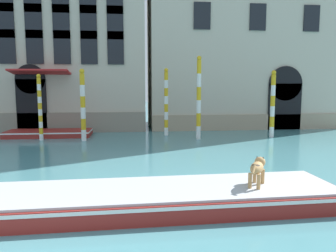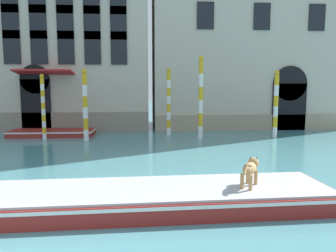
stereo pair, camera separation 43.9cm
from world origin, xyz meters
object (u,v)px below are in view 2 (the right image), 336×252
dog_on_deck (250,168)px  mooring_pole_0 (169,102)px  boat_foreground (155,197)px  boat_moored_near_palazzo (53,133)px  mooring_pole_2 (43,107)px  mooring_pole_4 (85,105)px  mooring_pole_3 (276,104)px  mooring_pole_1 (201,98)px

dog_on_deck → mooring_pole_0: (-1.09, 12.02, 1.10)m
boat_foreground → boat_moored_near_palazzo: size_ratio=1.83×
mooring_pole_0 → mooring_pole_2: size_ratio=1.11×
mooring_pole_0 → mooring_pole_4: 4.98m
mooring_pole_0 → mooring_pole_2: (-7.16, -1.02, -0.20)m
boat_foreground → mooring_pole_4: mooring_pole_4 is taller
dog_on_deck → mooring_pole_0: mooring_pole_0 is taller
mooring_pole_2 → mooring_pole_3: bearing=-1.5°
dog_on_deck → mooring_pole_0: 12.12m
boat_foreground → mooring_pole_3: size_ratio=2.31×
dog_on_deck → mooring_pole_4: size_ratio=0.23×
mooring_pole_0 → mooring_pole_4: (-4.75, -1.51, -0.07)m
mooring_pole_0 → mooring_pole_3: mooring_pole_0 is taller
mooring_pole_0 → boat_foreground: bearing=-96.3°
boat_foreground → mooring_pole_4: 11.15m
boat_foreground → mooring_pole_2: size_ratio=2.47×
boat_moored_near_palazzo → mooring_pole_2: mooring_pole_2 is taller
mooring_pole_2 → mooring_pole_3: 13.32m
boat_foreground → mooring_pole_1: 11.00m
mooring_pole_2 → mooring_pole_1: bearing=-3.8°
boat_moored_near_palazzo → mooring_pole_3: mooring_pole_3 is taller
dog_on_deck → mooring_pole_2: size_ratio=0.25×
dog_on_deck → mooring_pole_2: (-8.25, 11.00, 0.89)m
mooring_pole_1 → mooring_pole_2: bearing=176.2°
boat_moored_near_palazzo → mooring_pole_2: (-0.10, -1.32, 1.66)m
dog_on_deck → boat_moored_near_palazzo: (-8.15, 12.32, -0.77)m
dog_on_deck → mooring_pole_1: 10.52m
boat_moored_near_palazzo → mooring_pole_3: (13.22, -1.66, 1.79)m
mooring_pole_1 → mooring_pole_2: 8.88m
mooring_pole_3 → mooring_pole_4: 10.91m
boat_moored_near_palazzo → mooring_pole_3: size_ratio=1.26×
mooring_pole_0 → mooring_pole_3: 6.31m
mooring_pole_1 → mooring_pole_4: mooring_pole_1 is taller
mooring_pole_2 → mooring_pole_4: size_ratio=0.93×
mooring_pole_0 → mooring_pole_1: bearing=-43.7°
boat_foreground → mooring_pole_4: (-3.43, 10.47, 1.72)m
boat_moored_near_palazzo → mooring_pole_4: (2.31, -1.81, 1.80)m
mooring_pole_3 → boat_moored_near_palazzo: bearing=172.8°
boat_moored_near_palazzo → mooring_pole_4: 3.44m
dog_on_deck → mooring_pole_3: mooring_pole_3 is taller
mooring_pole_1 → dog_on_deck: bearing=-93.3°
mooring_pole_0 → mooring_pole_2: 7.23m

